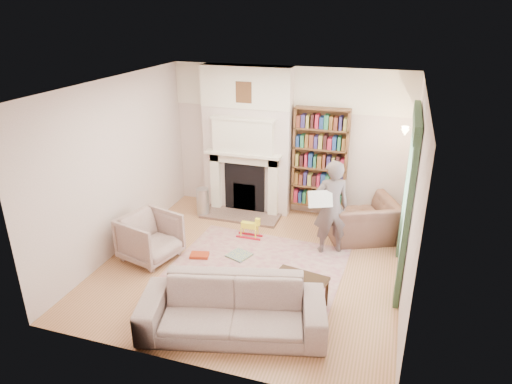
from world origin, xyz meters
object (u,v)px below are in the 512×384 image
(sofa, at_px, (232,308))
(rocking_horse, at_px, (249,228))
(man_reading, at_px, (331,208))
(bookcase, at_px, (320,158))
(armchair_left, at_px, (150,238))
(armchair_reading, at_px, (361,220))
(coffee_table, at_px, (299,293))
(paraffin_heater, at_px, (203,202))

(sofa, distance_m, rocking_horse, 2.49)
(man_reading, bearing_deg, rocking_horse, -27.24)
(bookcase, bearing_deg, armchair_left, -133.20)
(armchair_left, bearing_deg, armchair_reading, -46.41)
(bookcase, distance_m, rocking_horse, 1.86)
(armchair_reading, bearing_deg, armchair_left, 3.33)
(coffee_table, bearing_deg, sofa, -122.98)
(coffee_table, bearing_deg, bookcase, 106.14)
(bookcase, distance_m, sofa, 3.78)
(armchair_left, relative_size, rocking_horse, 1.84)
(man_reading, bearing_deg, armchair_left, -3.08)
(bookcase, height_order, armchair_left, bookcase)
(armchair_reading, relative_size, man_reading, 0.71)
(armchair_reading, bearing_deg, bookcase, -63.46)
(man_reading, distance_m, coffee_table, 1.74)
(armchair_reading, xyz_separation_m, coffee_table, (-0.59, -2.24, -0.14))
(armchair_reading, bearing_deg, paraffin_heater, -26.39)
(armchair_reading, xyz_separation_m, sofa, (-1.27, -2.96, -0.03))
(bookcase, relative_size, man_reading, 1.16)
(bookcase, bearing_deg, man_reading, -71.51)
(sofa, height_order, man_reading, man_reading)
(armchair_reading, relative_size, rocking_horse, 2.53)
(man_reading, relative_size, rocking_horse, 3.57)
(armchair_reading, relative_size, sofa, 0.49)
(bookcase, height_order, paraffin_heater, bookcase)
(sofa, height_order, coffee_table, sofa)
(armchair_reading, height_order, man_reading, man_reading)
(bookcase, distance_m, paraffin_heater, 2.39)
(man_reading, bearing_deg, paraffin_heater, -39.94)
(paraffin_heater, bearing_deg, sofa, -60.17)
(paraffin_heater, height_order, rocking_horse, paraffin_heater)
(armchair_left, distance_m, rocking_horse, 1.73)
(sofa, xyz_separation_m, man_reading, (0.82, 2.36, 0.46))
(armchair_left, distance_m, man_reading, 2.93)
(armchair_reading, height_order, rocking_horse, armchair_reading)
(coffee_table, distance_m, paraffin_heater, 3.35)
(man_reading, xyz_separation_m, rocking_horse, (-1.40, 0.05, -0.60))
(armchair_reading, height_order, coffee_table, armchair_reading)
(armchair_reading, xyz_separation_m, rocking_horse, (-1.85, -0.55, -0.17))
(armchair_left, bearing_deg, man_reading, -52.63)
(sofa, xyz_separation_m, paraffin_heater, (-1.74, 3.04, -0.06))
(paraffin_heater, bearing_deg, coffee_table, -43.66)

